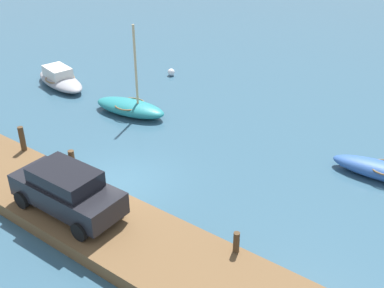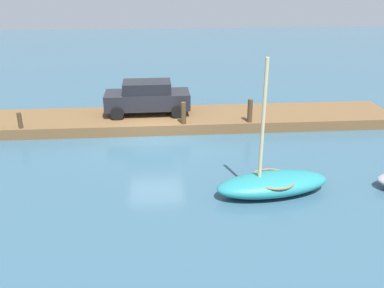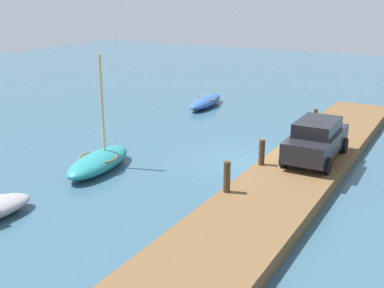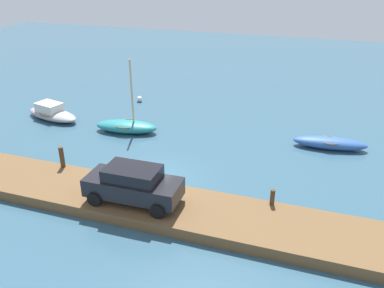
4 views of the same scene
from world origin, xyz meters
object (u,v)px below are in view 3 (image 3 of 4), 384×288
Objects in this scene: mooring_post_mid_east at (315,116)px; parked_car at (316,139)px; rowboat_blue at (206,102)px; mooring_post_west at (227,177)px; rowboat_teal at (99,161)px; mooring_post_mid_west at (262,152)px.

parked_car reaches higher than mooring_post_mid_east.
mooring_post_west is (-12.86, -7.74, 0.71)m from rowboat_blue.
parked_car is at bearing -69.09° from rowboat_teal.
rowboat_teal is at bearing 113.80° from mooring_post_mid_west.
parked_car is (4.84, -1.66, 0.31)m from mooring_post_west.
rowboat_teal is 12.51m from rowboat_blue.
rowboat_teal reaches higher than parked_car.
mooring_post_west is at bearing -103.00° from rowboat_teal.
mooring_post_west is (-0.47, -6.07, 0.65)m from rowboat_teal.
rowboat_blue is at bearing 38.52° from mooring_post_mid_west.
mooring_post_mid_west is at bearing 0.00° from mooring_post_west.
parked_car reaches higher than mooring_post_west.
rowboat_teal is 4.30× the size of mooring_post_west.
rowboat_blue is at bearing -0.93° from rowboat_teal.
mooring_post_mid_west is at bearing 180.00° from mooring_post_mid_east.
rowboat_blue is at bearing 31.03° from mooring_post_west.
mooring_post_mid_west is 1.42× the size of mooring_post_mid_east.
mooring_post_mid_east is at bearing 15.30° from parked_car.
rowboat_blue is 12.40m from parked_car.
rowboat_teal is 6.12m from mooring_post_west.
parked_car is at bearing -18.96° from mooring_post_west.
rowboat_teal reaches higher than mooring_post_west.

